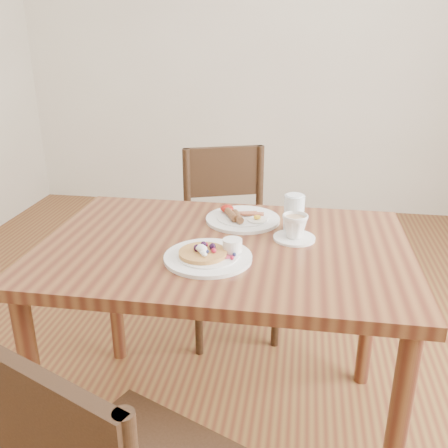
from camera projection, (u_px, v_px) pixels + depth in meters
name	position (u px, v px, depth m)	size (l,w,h in m)	color
ground	(224.00, 423.00, 1.91)	(5.00, 5.00, 0.00)	brown
dining_table	(224.00, 271.00, 1.67)	(1.20, 0.80, 0.75)	brown
chair_far	(228.00, 233.00, 2.38)	(0.54, 0.54, 0.88)	#342013
pancake_plate	(210.00, 255.00, 1.52)	(0.27, 0.27, 0.06)	white
breakfast_plate	(242.00, 218.00, 1.82)	(0.27, 0.27, 0.04)	white
teacup_saucer	(295.00, 228.00, 1.65)	(0.14, 0.14, 0.09)	white
water_glass	(294.00, 214.00, 1.71)	(0.07, 0.07, 0.13)	silver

